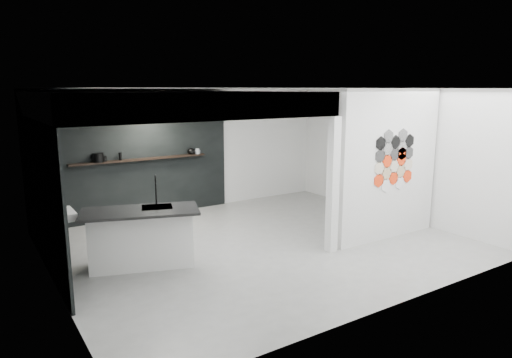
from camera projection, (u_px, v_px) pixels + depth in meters
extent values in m
cube|color=gray|center=(260.00, 244.00, 8.39)|extent=(7.00, 6.00, 0.01)
cube|color=silver|center=(390.00, 165.00, 8.49)|extent=(2.45, 0.15, 2.80)
cube|color=black|center=(135.00, 165.00, 9.91)|extent=(4.40, 0.04, 2.35)
cube|color=black|center=(41.00, 194.00, 7.13)|extent=(0.04, 4.00, 2.35)
cube|color=silver|center=(168.00, 103.00, 8.02)|extent=(4.40, 4.00, 0.40)
cube|color=silver|center=(333.00, 185.00, 7.78)|extent=(0.16, 0.16, 2.35)
cube|color=silver|center=(220.00, 106.00, 6.44)|extent=(4.40, 0.16, 0.40)
cube|color=silver|center=(60.00, 215.00, 7.15)|extent=(0.40, 0.60, 0.12)
cube|color=black|center=(141.00, 159.00, 9.85)|extent=(3.00, 0.15, 0.04)
cube|color=silver|center=(141.00, 239.00, 7.24)|extent=(1.68, 1.06, 0.91)
cube|color=black|center=(140.00, 211.00, 7.07)|extent=(1.95, 1.33, 0.04)
cube|color=black|center=(157.00, 207.00, 7.26)|extent=(0.58, 0.53, 0.02)
cylinder|color=black|center=(156.00, 191.00, 7.42)|extent=(0.03, 0.03, 0.42)
torus|color=black|center=(156.00, 179.00, 7.32)|extent=(0.07, 0.15, 0.15)
cylinder|color=black|center=(98.00, 158.00, 9.35)|extent=(0.27, 0.27, 0.18)
ellipsoid|color=black|center=(191.00, 151.00, 10.47)|extent=(0.18, 0.18, 0.15)
cylinder|color=gray|center=(198.00, 152.00, 10.56)|extent=(0.13, 0.13, 0.09)
cylinder|color=gray|center=(198.00, 151.00, 10.56)|extent=(0.10, 0.10, 0.12)
cylinder|color=black|center=(120.00, 156.00, 9.60)|extent=(0.07, 0.07, 0.16)
cylinder|color=black|center=(104.00, 159.00, 9.42)|extent=(0.11, 0.11, 0.11)
cylinder|color=#F2340C|center=(379.00, 180.00, 8.27)|extent=(0.26, 0.02, 0.26)
cylinder|color=beige|center=(379.00, 168.00, 8.22)|extent=(0.26, 0.02, 0.26)
cylinder|color=#2D2D2D|center=(380.00, 156.00, 8.18)|extent=(0.26, 0.02, 0.26)
cylinder|color=black|center=(381.00, 143.00, 8.14)|extent=(0.26, 0.02, 0.26)
cylinder|color=white|center=(386.00, 185.00, 8.39)|extent=(0.26, 0.02, 0.26)
cylinder|color=tan|center=(387.00, 173.00, 8.35)|extent=(0.26, 0.02, 0.26)
cylinder|color=#F2340C|center=(387.00, 161.00, 8.31)|extent=(0.26, 0.02, 0.26)
cylinder|color=silver|center=(388.00, 149.00, 8.26)|extent=(0.26, 0.02, 0.26)
cylinder|color=black|center=(389.00, 137.00, 8.22)|extent=(0.26, 0.02, 0.26)
cylinder|color=#F2340C|center=(393.00, 178.00, 8.48)|extent=(0.26, 0.02, 0.26)
cylinder|color=beige|center=(394.00, 166.00, 8.43)|extent=(0.26, 0.02, 0.26)
cylinder|color=#2D2D2D|center=(395.00, 154.00, 8.39)|extent=(0.26, 0.02, 0.26)
cylinder|color=black|center=(396.00, 142.00, 8.35)|extent=(0.26, 0.02, 0.26)
cylinder|color=white|center=(400.00, 183.00, 8.60)|extent=(0.26, 0.02, 0.26)
cylinder|color=tan|center=(401.00, 171.00, 8.56)|extent=(0.26, 0.02, 0.26)
cylinder|color=#F2340C|center=(401.00, 159.00, 8.51)|extent=(0.26, 0.02, 0.26)
cylinder|color=silver|center=(402.00, 147.00, 8.47)|extent=(0.26, 0.02, 0.26)
cylinder|color=black|center=(403.00, 135.00, 8.43)|extent=(0.26, 0.02, 0.26)
cylinder|color=#F2340C|center=(407.00, 176.00, 8.68)|extent=(0.26, 0.02, 0.26)
cylinder|color=beige|center=(408.00, 164.00, 8.64)|extent=(0.26, 0.02, 0.26)
cylinder|color=#2D2D2D|center=(409.00, 153.00, 8.60)|extent=(0.26, 0.02, 0.26)
cylinder|color=black|center=(409.00, 141.00, 8.55)|extent=(0.26, 0.02, 0.26)
cylinder|color=#F2340C|center=(402.00, 153.00, 8.49)|extent=(0.26, 0.02, 0.26)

